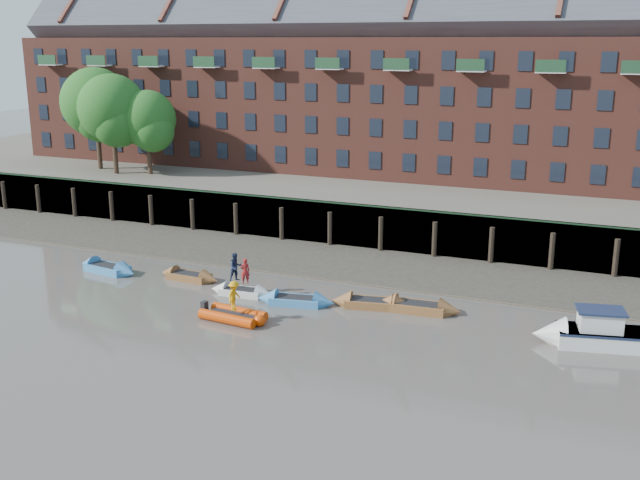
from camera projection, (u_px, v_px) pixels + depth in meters
The scene contains 18 objects.
ground at pixel (198, 360), 36.08m from camera, with size 220.00×220.00×0.00m, color #59534D.
foreshore at pixel (336, 262), 52.10m from camera, with size 110.00×8.00×0.50m, color #3D382F.
mud_band at pixel (317, 276), 49.07m from camera, with size 110.00×1.60×0.10m, color #4C4336.
river_wall at pixel (358, 226), 55.58m from camera, with size 110.00×1.23×3.30m.
bank_terrace at pixel (410, 193), 67.69m from camera, with size 110.00×28.00×3.20m, color #5E594D.
apartment_terrace at pixel (417, 65), 65.68m from camera, with size 80.60×15.56×20.98m.
tree_cluster at pixel (112, 108), 67.74m from camera, with size 11.76×7.74×9.40m.
rowboat_1 at pixel (107, 268), 49.79m from camera, with size 5.00×2.09×1.41m.
rowboat_2 at pixel (189, 276), 48.18m from camera, with size 4.39×1.48×1.26m.
rowboat_3 at pixel (242, 292), 45.26m from camera, with size 4.13×1.48×1.18m.
rowboat_4 at pixel (296, 301), 43.65m from camera, with size 4.75×2.18×1.33m.
rowboat_5 at pixel (372, 303), 43.21m from camera, with size 4.91×2.27×1.37m.
rowboat_6 at pixel (418, 307), 42.53m from camera, with size 5.03×1.77×1.43m.
rib_tender at pixel (235, 316), 41.12m from camera, with size 3.89×2.13×0.66m.
motor_launch at pixel (586, 333), 37.73m from camera, with size 6.32×3.24×2.49m.
person_rower_a at pixel (245, 271), 44.73m from camera, with size 0.57×0.38×1.57m, color maroon.
person_rower_b at pixel (236, 267), 45.26m from camera, with size 0.84×0.66×1.74m, color #19233F.
person_rib_crew at pixel (234, 296), 40.79m from camera, with size 1.08×0.62×1.66m, color orange.
Camera 1 is at (18.46, -28.41, 14.93)m, focal length 42.00 mm.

